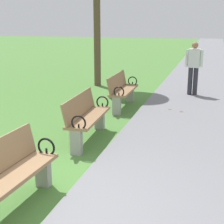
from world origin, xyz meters
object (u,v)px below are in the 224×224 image
object	(u,v)px
park_bench_1	(6,176)
park_bench_2	(86,116)
pedestrian_walking	(194,66)
park_bench_3	(122,90)

from	to	relation	value
park_bench_1	park_bench_2	world-z (taller)	same
park_bench_2	pedestrian_walking	distance (m)	5.05
park_bench_2	park_bench_3	bearing A→B (deg)	90.00
park_bench_1	park_bench_2	distance (m)	2.68
park_bench_1	park_bench_2	size ratio (longest dim) A/B	1.00
park_bench_1	park_bench_2	bearing A→B (deg)	90.00
park_bench_3	park_bench_1	bearing A→B (deg)	-90.00
pedestrian_walking	park_bench_1	bearing A→B (deg)	-102.93
park_bench_1	park_bench_3	world-z (taller)	same
park_bench_3	pedestrian_walking	size ratio (longest dim) A/B	0.99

